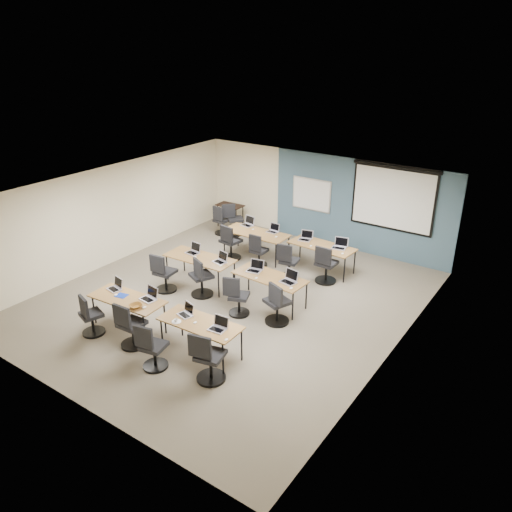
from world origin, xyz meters
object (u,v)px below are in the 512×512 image
Objects in this scene: spare_chair_a at (234,222)px; task_chair_11 at (325,267)px; laptop_5 at (221,260)px; laptop_10 at (305,238)px; task_chair_8 at (230,245)px; laptop_9 at (273,230)px; laptop_1 at (150,296)px; laptop_8 at (248,223)px; laptop_11 at (340,246)px; task_chair_5 at (201,280)px; training_table_front_right at (200,325)px; task_chair_3 at (208,361)px; laptop_0 at (116,286)px; spare_chair_b at (221,223)px; task_chair_1 at (130,329)px; task_chair_7 at (277,306)px; training_table_front_left at (127,300)px; laptop_4 at (193,250)px; task_chair_9 at (258,253)px; laptop_7 at (289,279)px; projector_screen at (393,195)px; task_chair_0 at (90,318)px; training_table_mid_left at (200,259)px; training_table_back_left at (256,234)px; task_chair_6 at (237,299)px; laptop_6 at (255,268)px; task_chair_10 at (288,264)px; laptop_2 at (186,312)px; utility_table at (230,208)px; training_table_mid_right at (270,278)px; training_table_back_right at (322,247)px; laptop_3 at (219,326)px.

task_chair_11 is at bearing -67.83° from spare_chair_a.
laptop_10 is (0.99, 2.45, 0.00)m from laptop_5.
laptop_9 is at bearing 54.75° from task_chair_8.
laptop_1 is 4.89m from laptop_8.
task_chair_8 is 2.89× the size of laptop_11.
task_chair_5 is 3.76m from laptop_11.
task_chair_3 is (0.65, -0.55, -0.26)m from training_table_front_right.
laptop_0 is 0.31× the size of task_chair_5.
laptop_5 is 0.32× the size of task_chair_11.
laptop_5 is 0.93× the size of laptop_8.
task_chair_1 is at bearing -65.07° from spare_chair_b.
task_chair_7 reaches higher than training_table_front_right.
training_table_front_right is 6.57m from spare_chair_b.
training_table_front_left is 0.50m from laptop_1.
task_chair_9 is (0.92, 1.57, -0.41)m from laptop_4.
laptop_0 is 0.95m from laptop_1.
laptop_8 is at bearing 149.93° from laptop_7.
laptop_1 is at bearing 17.48° from laptop_0.
projector_screen is at bearing 54.67° from laptop_4.
task_chair_7 is at bearing -102.86° from laptop_11.
task_chair_0 is at bearing -130.64° from laptop_11.
projector_screen is 2.34× the size of task_chair_11.
task_chair_7 is at bearing -13.90° from training_table_mid_left.
training_table_back_left is 3.33m from task_chair_6.
projector_screen reaches higher than laptop_6.
task_chair_1 is 1.03× the size of task_chair_10.
laptop_2 is at bearing 167.87° from training_table_front_right.
task_chair_0 is at bearing -142.14° from laptop_2.
laptop_8 is (-2.38, 4.93, 0.11)m from training_table_front_right.
task_chair_11 is at bearing 13.04° from task_chair_8.
projector_screen is at bearing 81.52° from task_chair_0.
task_chair_8 is at bearing -144.75° from projector_screen.
task_chair_11 is (0.87, 2.58, 0.03)m from task_chair_6.
training_table_front_left is 1.75× the size of task_chair_0.
utility_table is (-4.46, 3.63, -0.15)m from laptop_7.
laptop_6 reaches higher than training_table_mid_left.
task_chair_9 is at bearing -40.46° from utility_table.
training_table_mid_right is 0.91m from task_chair_7.
laptop_8 is at bearing 126.33° from laptop_2.
training_table_back_right is at bearing 126.90° from task_chair_11.
laptop_11 is at bearing -16.15° from utility_table.
laptop_1 reaches higher than task_chair_0.
laptop_3 is at bearing -81.60° from laptop_7.
training_table_front_left is 0.78m from task_chair_1.
laptop_7 is 0.35× the size of task_chair_11.
task_chair_3 is at bearing -22.57° from task_chair_5.
task_chair_8 is at bearing 108.33° from task_chair_6.
task_chair_6 is (1.52, -2.94, -0.29)m from training_table_back_left.
laptop_8 reaches higher than spare_chair_b.
training_table_mid_left is at bearing -128.26° from projector_screen.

